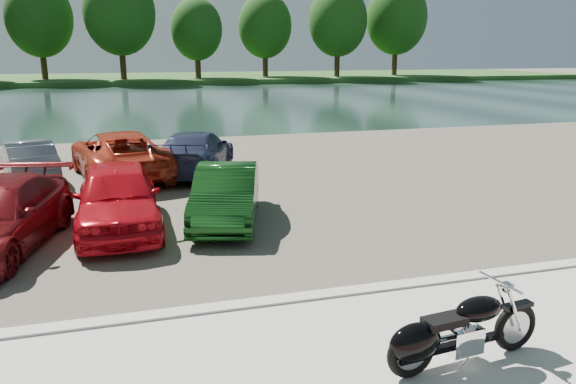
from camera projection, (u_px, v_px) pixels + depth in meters
name	position (u px, v px, depth m)	size (l,w,h in m)	color
ground	(390.00, 362.00, 7.44)	(200.00, 200.00, 0.00)	#595447
kerb	(337.00, 295.00, 9.29)	(60.00, 0.30, 0.14)	#B7B4AC
parking_lot	(234.00, 180.00, 17.68)	(60.00, 18.00, 0.04)	#453F38
river	(166.00, 102.00, 44.68)	(120.00, 40.00, 0.00)	#182C28
far_bank	(147.00, 79.00, 74.39)	(120.00, 24.00, 0.60)	#244619
far_trees	(183.00, 20.00, 68.02)	(70.25, 10.68, 12.52)	#332312
motorcycle	(452.00, 333.00, 7.04)	(2.33, 0.75, 1.05)	black
car_4	(118.00, 197.00, 12.61)	(1.80, 4.47, 1.52)	red
car_5	(226.00, 195.00, 13.21)	(1.41, 4.03, 1.33)	#103D13
car_9	(28.00, 160.00, 17.53)	(1.34, 3.83, 1.26)	slate
car_10	(120.00, 154.00, 17.78)	(2.51, 5.43, 1.51)	#AF331D
car_11	(195.00, 152.00, 18.45)	(1.97, 4.86, 1.41)	#292F4F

